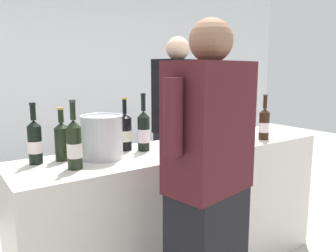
{
  "coord_description": "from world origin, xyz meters",
  "views": [
    {
      "loc": [
        -1.3,
        -1.71,
        1.41
      ],
      "look_at": [
        -0.11,
        0.0,
        1.06
      ],
      "focal_mm": 35.8,
      "sensor_mm": 36.0,
      "label": 1
    }
  ],
  "objects": [
    {
      "name": "wall_back",
      "position": [
        0.0,
        2.6,
        1.4
      ],
      "size": [
        8.0,
        0.1,
        2.8
      ],
      "primitive_type": "cube",
      "color": "silver",
      "rests_on": "ground_plane"
    },
    {
      "name": "counter",
      "position": [
        0.0,
        0.0,
        0.45
      ],
      "size": [
        2.16,
        0.54,
        0.91
      ],
      "primitive_type": "cube",
      "color": "beige",
      "rests_on": "ground_plane"
    },
    {
      "name": "wine_bottle_0",
      "position": [
        0.64,
        -0.14,
        1.02
      ],
      "size": [
        0.08,
        0.08,
        0.33
      ],
      "color": "black",
      "rests_on": "counter"
    },
    {
      "name": "wine_bottle_1",
      "position": [
        0.42,
        -0.12,
        1.02
      ],
      "size": [
        0.08,
        0.08,
        0.31
      ],
      "color": "black",
      "rests_on": "counter"
    },
    {
      "name": "wine_bottle_2",
      "position": [
        -0.35,
        0.14,
        1.02
      ],
      "size": [
        0.08,
        0.08,
        0.33
      ],
      "color": "black",
      "rests_on": "counter"
    },
    {
      "name": "wine_bottle_3",
      "position": [
        -0.26,
        0.06,
        1.03
      ],
      "size": [
        0.08,
        0.08,
        0.36
      ],
      "color": "black",
      "rests_on": "counter"
    },
    {
      "name": "wine_bottle_4",
      "position": [
        -0.75,
        -0.08,
        1.03
      ],
      "size": [
        0.08,
        0.08,
        0.35
      ],
      "color": "black",
      "rests_on": "counter"
    },
    {
      "name": "wine_bottle_5",
      "position": [
        -0.89,
        0.13,
        1.03
      ],
      "size": [
        0.07,
        0.07,
        0.33
      ],
      "color": "black",
      "rests_on": "counter"
    },
    {
      "name": "wine_bottle_6",
      "position": [
        0.56,
        -0.02,
        1.04
      ],
      "size": [
        0.07,
        0.07,
        0.34
      ],
      "color": "black",
      "rests_on": "counter"
    },
    {
      "name": "wine_bottle_7",
      "position": [
        -0.75,
        0.12,
        1.02
      ],
      "size": [
        0.08,
        0.08,
        0.3
      ],
      "color": "black",
      "rests_on": "counter"
    },
    {
      "name": "wine_bottle_8",
      "position": [
        0.11,
        0.13,
        1.04
      ],
      "size": [
        0.07,
        0.07,
        0.36
      ],
      "color": "black",
      "rests_on": "counter"
    },
    {
      "name": "wine_glass",
      "position": [
        -0.12,
        -0.07,
        1.03
      ],
      "size": [
        0.08,
        0.08,
        0.19
      ],
      "color": "silver",
      "rests_on": "counter"
    },
    {
      "name": "ice_bucket",
      "position": [
        -0.55,
        0.04,
        1.03
      ],
      "size": [
        0.24,
        0.24,
        0.25
      ],
      "color": "silver",
      "rests_on": "counter"
    },
    {
      "name": "person_server",
      "position": [
        0.39,
        0.58,
        0.82
      ],
      "size": [
        0.54,
        0.33,
        1.68
      ],
      "color": "black",
      "rests_on": "ground_plane"
    },
    {
      "name": "person_guest",
      "position": [
        -0.32,
        -0.61,
        0.79
      ],
      "size": [
        0.54,
        0.31,
        1.62
      ],
      "color": "black",
      "rests_on": "ground_plane"
    }
  ]
}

